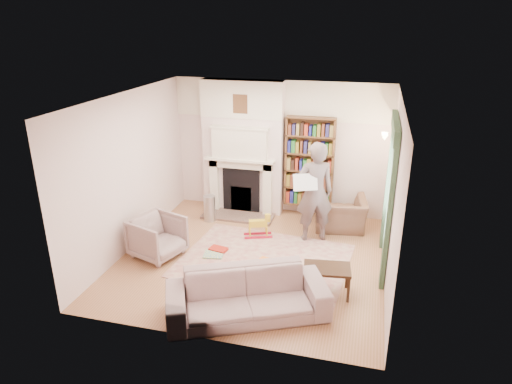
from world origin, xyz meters
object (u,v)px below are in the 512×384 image
(armchair_reading, at_px, (340,214))
(paraffin_heater, at_px, (210,208))
(armchair_left, at_px, (158,237))
(coffee_table, at_px, (326,280))
(bookcase, at_px, (309,162))
(man_reading, at_px, (315,192))
(rocking_horse, at_px, (258,226))
(sofa, at_px, (247,295))

(armchair_reading, relative_size, paraffin_heater, 1.80)
(armchair_left, bearing_deg, coffee_table, -79.28)
(bookcase, xyz_separation_m, paraffin_heater, (-1.92, -0.81, -0.90))
(armchair_left, distance_m, paraffin_heater, 1.69)
(armchair_left, relative_size, paraffin_heater, 1.46)
(bookcase, xyz_separation_m, coffee_table, (0.73, -2.90, -0.95))
(man_reading, height_order, coffee_table, man_reading)
(armchair_reading, relative_size, rocking_horse, 1.85)
(bookcase, height_order, rocking_horse, bookcase)
(paraffin_heater, bearing_deg, coffee_table, -38.23)
(bookcase, bearing_deg, armchair_left, -132.84)
(sofa, distance_m, man_reading, 2.74)
(armchair_reading, height_order, armchair_left, armchair_left)
(sofa, height_order, coffee_table, sofa)
(armchair_reading, bearing_deg, sofa, 63.87)
(bookcase, relative_size, rocking_horse, 3.45)
(armchair_reading, xyz_separation_m, armchair_left, (-3.00, -1.93, 0.04))
(armchair_reading, xyz_separation_m, sofa, (-1.02, -3.20, 0.00))
(bookcase, distance_m, rocking_horse, 1.78)
(armchair_reading, distance_m, coffee_table, 2.37)
(bookcase, xyz_separation_m, armchair_left, (-2.28, -2.46, -0.81))
(bookcase, height_order, sofa, bookcase)
(armchair_left, bearing_deg, bookcase, -23.86)
(armchair_reading, relative_size, man_reading, 0.52)
(bookcase, relative_size, coffee_table, 2.64)
(sofa, relative_size, man_reading, 1.17)
(man_reading, distance_m, paraffin_heater, 2.31)
(coffee_table, relative_size, paraffin_heater, 1.27)
(bookcase, distance_m, man_reading, 1.18)
(sofa, relative_size, rocking_horse, 4.17)
(sofa, distance_m, paraffin_heater, 3.34)
(armchair_left, relative_size, rocking_horse, 1.50)
(armchair_reading, xyz_separation_m, coffee_table, (0.01, -2.37, -0.10))
(man_reading, relative_size, rocking_horse, 3.56)
(bookcase, relative_size, paraffin_heater, 3.36)
(armchair_left, height_order, rocking_horse, armchair_left)
(armchair_reading, bearing_deg, coffee_table, 81.61)
(coffee_table, bearing_deg, rocking_horse, 125.60)
(sofa, distance_m, rocking_horse, 2.47)
(armchair_left, bearing_deg, man_reading, -43.44)
(armchair_reading, relative_size, armchair_left, 1.23)
(coffee_table, bearing_deg, armchair_left, 164.34)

